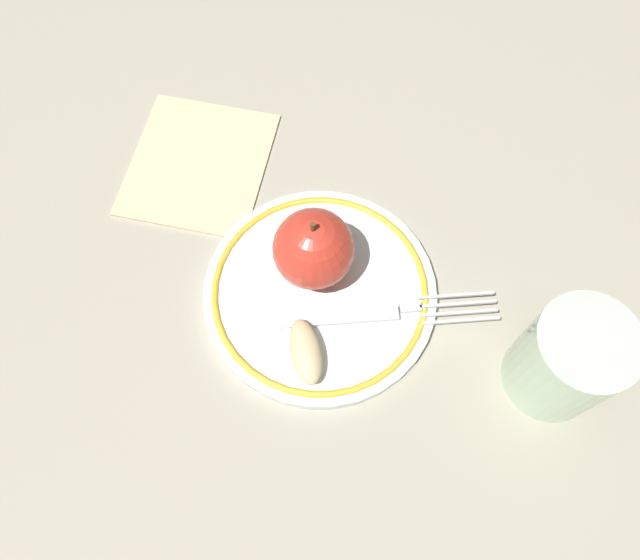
{
  "coord_description": "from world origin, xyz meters",
  "views": [
    {
      "loc": [
        -0.21,
        -0.05,
        0.51
      ],
      "look_at": [
        -0.01,
        0.01,
        0.03
      ],
      "focal_mm": 35.0,
      "sensor_mm": 36.0,
      "label": 1
    }
  ],
  "objects_px": {
    "apple_red_whole": "(314,249)",
    "napkin_folded": "(198,163)",
    "apple_slice_front": "(305,352)",
    "drinking_glass": "(567,360)",
    "plate": "(320,293)",
    "fork": "(381,314)"
  },
  "relations": [
    {
      "from": "apple_slice_front",
      "to": "napkin_folded",
      "type": "height_order",
      "value": "apple_slice_front"
    },
    {
      "from": "plate",
      "to": "napkin_folded",
      "type": "height_order",
      "value": "plate"
    },
    {
      "from": "plate",
      "to": "apple_red_whole",
      "type": "bearing_deg",
      "value": 30.13
    },
    {
      "from": "drinking_glass",
      "to": "apple_slice_front",
      "type": "bearing_deg",
      "value": 102.07
    },
    {
      "from": "apple_slice_front",
      "to": "fork",
      "type": "xyz_separation_m",
      "value": [
        0.05,
        -0.05,
        -0.01
      ]
    },
    {
      "from": "plate",
      "to": "drinking_glass",
      "type": "relative_size",
      "value": 2.12
    },
    {
      "from": "napkin_folded",
      "to": "drinking_glass",
      "type": "bearing_deg",
      "value": -108.31
    },
    {
      "from": "plate",
      "to": "apple_slice_front",
      "type": "bearing_deg",
      "value": -175.14
    },
    {
      "from": "plate",
      "to": "napkin_folded",
      "type": "xyz_separation_m",
      "value": [
        0.1,
        0.15,
        -0.0
      ]
    },
    {
      "from": "apple_red_whole",
      "to": "drinking_glass",
      "type": "relative_size",
      "value": 0.8
    },
    {
      "from": "plate",
      "to": "apple_slice_front",
      "type": "xyz_separation_m",
      "value": [
        -0.06,
        -0.01,
        0.02
      ]
    },
    {
      "from": "apple_red_whole",
      "to": "napkin_folded",
      "type": "height_order",
      "value": "apple_red_whole"
    },
    {
      "from": "apple_red_whole",
      "to": "fork",
      "type": "bearing_deg",
      "value": -111.97
    },
    {
      "from": "plate",
      "to": "napkin_folded",
      "type": "distance_m",
      "value": 0.18
    },
    {
      "from": "apple_red_whole",
      "to": "napkin_folded",
      "type": "bearing_deg",
      "value": 60.21
    },
    {
      "from": "apple_red_whole",
      "to": "drinking_glass",
      "type": "xyz_separation_m",
      "value": [
        -0.04,
        -0.21,
        -0.0
      ]
    },
    {
      "from": "fork",
      "to": "drinking_glass",
      "type": "height_order",
      "value": "drinking_glass"
    },
    {
      "from": "apple_slice_front",
      "to": "drinking_glass",
      "type": "height_order",
      "value": "drinking_glass"
    },
    {
      "from": "apple_slice_front",
      "to": "fork",
      "type": "bearing_deg",
      "value": -72.88
    },
    {
      "from": "apple_slice_front",
      "to": "drinking_glass",
      "type": "bearing_deg",
      "value": -106.18
    },
    {
      "from": "apple_red_whole",
      "to": "fork",
      "type": "height_order",
      "value": "apple_red_whole"
    },
    {
      "from": "drinking_glass",
      "to": "napkin_folded",
      "type": "xyz_separation_m",
      "value": [
        0.12,
        0.35,
        -0.04
      ]
    }
  ]
}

